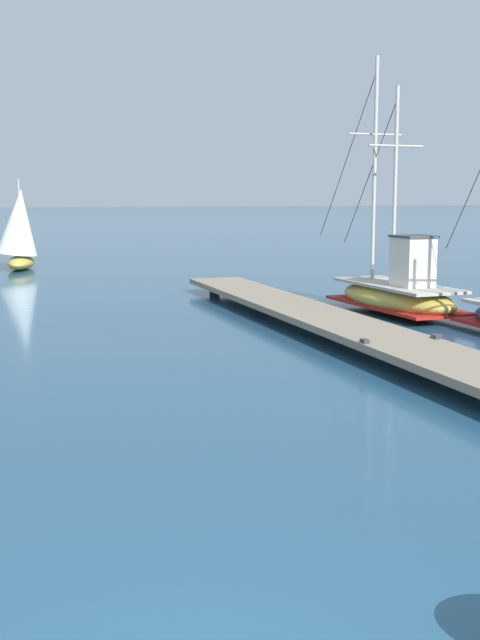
# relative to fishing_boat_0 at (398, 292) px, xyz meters

# --- Properties ---
(floating_dock) EXTENTS (2.34, 19.01, 0.53)m
(floating_dock) POSITION_rel_fishing_boat_0_xyz_m (-3.25, -2.46, -0.25)
(floating_dock) COLOR gray
(floating_dock) RESTS_ON ground
(fishing_boat_0) EXTENTS (2.34, 7.34, 7.25)m
(fishing_boat_0) POSITION_rel_fishing_boat_0_xyz_m (0.00, 0.00, 0.00)
(fishing_boat_0) COLOR gold
(fishing_boat_0) RESTS_ON ground
(distant_sailboat) EXTENTS (2.34, 3.70, 3.99)m
(distant_sailboat) POSITION_rel_fishing_boat_0_xyz_m (-9.74, 17.09, 1.15)
(distant_sailboat) COLOR gold
(distant_sailboat) RESTS_ON ground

